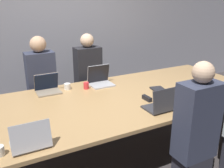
% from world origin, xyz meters
% --- Properties ---
extents(ground_plane, '(24.00, 24.00, 0.00)m').
position_xyz_m(ground_plane, '(0.00, 0.00, 0.00)').
color(ground_plane, '#383333').
extents(curtain_wall, '(12.00, 0.06, 2.80)m').
position_xyz_m(curtain_wall, '(0.00, 1.91, 1.40)').
color(curtain_wall, '#9999A3').
rests_on(curtain_wall, ground_plane).
extents(conference_table, '(4.19, 1.58, 0.76)m').
position_xyz_m(conference_table, '(0.00, 0.00, 0.72)').
color(conference_table, tan).
rests_on(conference_table, ground_plane).
extents(laptop_near_right, '(0.35, 0.24, 0.24)m').
position_xyz_m(laptop_near_right, '(1.25, -0.63, 0.83)').
color(laptop_near_right, silver).
rests_on(laptop_near_right, conference_table).
extents(bottle_near_right, '(0.06, 0.06, 0.28)m').
position_xyz_m(bottle_near_right, '(0.99, -0.46, 0.88)').
color(bottle_near_right, black).
rests_on(bottle_near_right, conference_table).
extents(laptop_near_midright, '(0.36, 0.26, 0.27)m').
position_xyz_m(laptop_near_midright, '(0.43, -0.56, 0.84)').
color(laptop_near_midright, '#333338').
rests_on(laptop_near_midright, conference_table).
extents(person_near_midright, '(0.40, 0.24, 1.41)m').
position_xyz_m(person_near_midright, '(0.47, -1.01, 0.68)').
color(person_near_midright, '#2D2D38').
rests_on(person_near_midright, ground_plane).
extents(laptop_far_center, '(0.33, 0.27, 0.28)m').
position_xyz_m(laptop_far_center, '(0.19, 0.55, 0.84)').
color(laptop_far_center, '#B7B7BC').
rests_on(laptop_far_center, conference_table).
extents(person_far_center, '(0.40, 0.24, 1.42)m').
position_xyz_m(person_far_center, '(0.21, 1.04, 0.69)').
color(person_far_center, '#2D2D38').
rests_on(person_far_center, ground_plane).
extents(cup_far_center, '(0.07, 0.07, 0.09)m').
position_xyz_m(cup_far_center, '(-0.05, 0.47, 0.81)').
color(cup_far_center, red).
rests_on(cup_far_center, conference_table).
extents(laptop_far_midleft, '(0.31, 0.25, 0.25)m').
position_xyz_m(laptop_far_midleft, '(-0.55, 0.59, 0.83)').
color(laptop_far_midleft, gray).
rests_on(laptop_far_midleft, conference_table).
extents(person_far_midleft, '(0.40, 0.24, 1.44)m').
position_xyz_m(person_far_midleft, '(-0.53, 1.01, 0.70)').
color(person_far_midleft, '#2D2D38').
rests_on(person_far_midleft, ground_plane).
extents(cup_far_midleft, '(0.09, 0.09, 0.08)m').
position_xyz_m(cup_far_midleft, '(-0.29, 0.57, 0.80)').
color(cup_far_midleft, white).
rests_on(cup_far_midleft, conference_table).
extents(laptop_near_left, '(0.32, 0.24, 0.25)m').
position_xyz_m(laptop_near_left, '(-0.99, -0.63, 0.83)').
color(laptop_near_left, '#B7B7BC').
rests_on(laptop_near_left, conference_table).
extents(stapler, '(0.05, 0.15, 0.05)m').
position_xyz_m(stapler, '(0.44, -0.24, 0.79)').
color(stapler, black).
rests_on(stapler, conference_table).
extents(notebook, '(0.20, 0.21, 0.02)m').
position_xyz_m(notebook, '(0.78, -0.01, 0.77)').
color(notebook, '#232328').
rests_on(notebook, conference_table).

